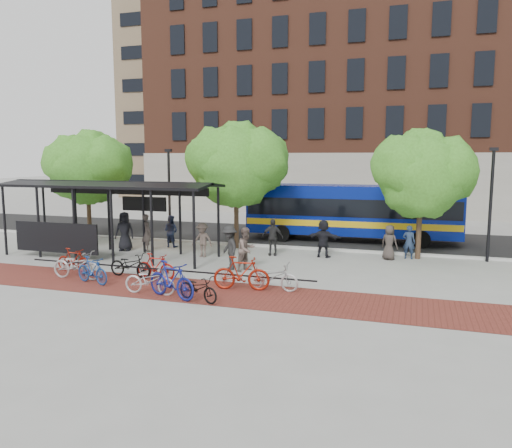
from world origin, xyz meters
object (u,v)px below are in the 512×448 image
(bike_4, at_px, (130,265))
(tree_b, at_px, (238,162))
(bike_8, at_px, (198,288))
(pedestrian_2, at_px, (171,231))
(bus_shelter, at_px, (107,193))
(pedestrian_3, at_px, (202,240))
(pedestrian_9, at_px, (229,248))
(bike_9, at_px, (241,273))
(pedestrian_1, at_px, (146,233))
(pedestrian_7, at_px, (409,242))
(tree_c, at_px, (423,171))
(bike_1, at_px, (74,260))
(pedestrian_0, at_px, (125,231))
(pedestrian_8, at_px, (246,249))
(bike_5, at_px, (156,266))
(bike_3, at_px, (92,270))
(bike_6, at_px, (150,280))
(bike_2, at_px, (77,265))
(bike_10, at_px, (273,276))
(pedestrian_5, at_px, (323,239))
(lamp_post_right, at_px, (491,201))
(bus, at_px, (352,209))
(lamp_post_left, at_px, (169,193))
(pedestrian_4, at_px, (272,237))
(bike_7, at_px, (171,280))
(tree_a, at_px, (89,165))
(pedestrian_6, at_px, (389,242))

(bike_4, bearing_deg, tree_b, -9.33)
(bike_4, height_order, bike_8, bike_4)
(tree_b, distance_m, pedestrian_2, 5.09)
(bus_shelter, relative_size, pedestrian_3, 6.48)
(pedestrian_9, bearing_deg, bike_9, -11.84)
(pedestrian_1, distance_m, pedestrian_7, 12.71)
(tree_b, bearing_deg, tree_c, -0.00)
(bike_1, relative_size, pedestrian_0, 0.83)
(pedestrian_8, bearing_deg, bike_4, 147.81)
(bike_5, xyz_separation_m, pedestrian_2, (-2.67, 6.38, 0.34))
(bike_3, height_order, bike_6, bike_3)
(pedestrian_9, bearing_deg, bike_2, -96.34)
(bike_3, bearing_deg, pedestrian_3, -0.71)
(pedestrian_9, bearing_deg, bike_10, 5.18)
(bike_2, distance_m, pedestrian_8, 6.71)
(pedestrian_1, xyz_separation_m, pedestrian_9, (5.39, -2.48, -0.02))
(pedestrian_7, bearing_deg, pedestrian_5, 20.34)
(lamp_post_right, distance_m, bus, 7.59)
(pedestrian_1, xyz_separation_m, pedestrian_7, (12.52, 2.16, -0.16))
(lamp_post_left, bearing_deg, pedestrian_2, -60.71)
(lamp_post_right, height_order, bike_8, lamp_post_right)
(tree_c, distance_m, bus, 5.81)
(pedestrian_4, height_order, pedestrian_7, pedestrian_4)
(pedestrian_2, relative_size, pedestrian_8, 0.92)
(bus, relative_size, pedestrian_4, 6.61)
(bike_6, distance_m, pedestrian_7, 12.34)
(pedestrian_4, xyz_separation_m, pedestrian_8, (-0.11, -3.51, 0.03))
(bus_shelter, distance_m, pedestrian_5, 10.47)
(bike_9, distance_m, bike_10, 1.11)
(bike_8, bearing_deg, pedestrian_8, 19.26)
(lamp_post_right, bearing_deg, tree_c, -175.09)
(bike_7, bearing_deg, bike_4, 72.78)
(tree_b, bearing_deg, pedestrian_1, -149.55)
(pedestrian_1, distance_m, pedestrian_9, 5.94)
(bike_8, relative_size, bike_9, 0.82)
(bike_1, height_order, bike_4, bike_4)
(lamp_post_left, bearing_deg, bike_2, -87.20)
(bike_4, bearing_deg, bike_7, -121.23)
(lamp_post_left, height_order, pedestrian_7, lamp_post_left)
(pedestrian_9, bearing_deg, tree_a, -155.29)
(bike_5, bearing_deg, pedestrian_8, -48.08)
(pedestrian_3, relative_size, pedestrian_5, 0.91)
(bike_1, xyz_separation_m, bike_3, (1.95, -1.44, 0.02))
(bike_5, xyz_separation_m, bike_7, (1.84, -2.23, 0.13))
(bus_shelter, bearing_deg, pedestrian_7, 14.78)
(lamp_post_right, bearing_deg, pedestrian_6, -167.59)
(bus_shelter, relative_size, bike_7, 5.05)
(pedestrian_4, distance_m, pedestrian_7, 6.37)
(tree_a, xyz_separation_m, pedestrian_9, (10.36, -4.85, -3.31))
(pedestrian_8, bearing_deg, pedestrian_0, 98.26)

